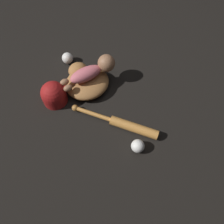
{
  "coord_description": "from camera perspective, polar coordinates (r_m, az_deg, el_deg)",
  "views": [
    {
      "loc": [
        -0.17,
        -0.85,
        1.19
      ],
      "look_at": [
        0.02,
        -0.24,
        0.07
      ],
      "focal_mm": 35.0,
      "sensor_mm": 36.0,
      "label": 1
    }
  ],
  "objects": [
    {
      "name": "baseball_glove",
      "position": [
        1.47,
        -6.9,
        8.15
      ],
      "size": [
        0.35,
        0.37,
        0.1
      ],
      "color": "#A8703D",
      "rests_on": "ground"
    },
    {
      "name": "baseball",
      "position": [
        1.24,
        6.74,
        -8.82
      ],
      "size": [
        0.08,
        0.08,
        0.08
      ],
      "color": "white",
      "rests_on": "ground"
    },
    {
      "name": "ground_plane",
      "position": [
        1.47,
        -3.67,
        5.92
      ],
      "size": [
        6.0,
        6.0,
        0.0
      ],
      "primitive_type": "plane",
      "color": "black"
    },
    {
      "name": "baby_figure",
      "position": [
        1.4,
        -4.75,
        10.92
      ],
      "size": [
        0.37,
        0.17,
        0.11
      ],
      "color": "#D16670",
      "rests_on": "baseball_glove"
    },
    {
      "name": "baseball_spare",
      "position": [
        1.63,
        -11.54,
        13.62
      ],
      "size": [
        0.08,
        0.08,
        0.08
      ],
      "color": "white",
      "rests_on": "ground"
    },
    {
      "name": "baseball_cap",
      "position": [
        1.41,
        -14.93,
        4.31
      ],
      "size": [
        0.17,
        0.23,
        0.16
      ],
      "color": "maroon",
      "rests_on": "ground"
    },
    {
      "name": "baseball_bat",
      "position": [
        1.3,
        3.33,
        -3.26
      ],
      "size": [
        0.45,
        0.37,
        0.06
      ],
      "color": "#C6843D",
      "rests_on": "ground"
    }
  ]
}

